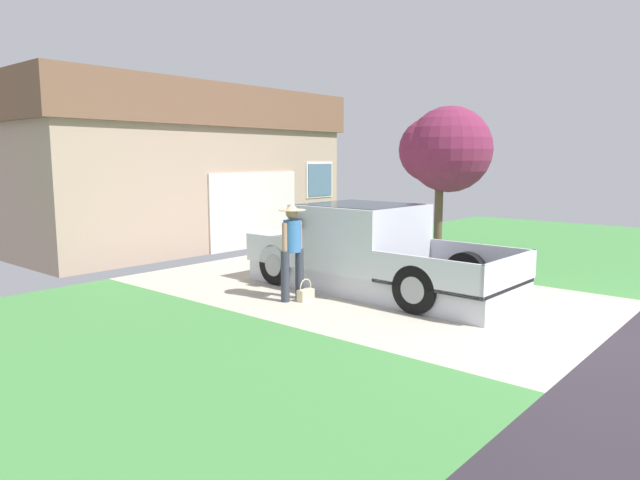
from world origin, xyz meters
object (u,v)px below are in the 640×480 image
handbag (306,294)px  front_yard_tree (445,148)px  pickup_truck (362,251)px  person_with_hat (292,245)px  wheeled_trash_bin (344,229)px  house_with_garage (157,166)px

handbag → front_yard_tree: bearing=8.4°
pickup_truck → person_with_hat: size_ratio=3.06×
front_yard_tree → wheeled_trash_bin: 3.48m
house_with_garage → wheeled_trash_bin: (2.01, -5.59, -1.63)m
handbag → pickup_truck: bearing=-6.3°
pickup_truck → wheeled_trash_bin: size_ratio=4.62×
handbag → wheeled_trash_bin: (4.69, 2.86, 0.49)m
front_yard_tree → wheeled_trash_bin: front_yard_tree is taller
pickup_truck → handbag: (-1.45, 0.16, -0.60)m
person_with_hat → wheeled_trash_bin: 5.49m
person_with_hat → wheeled_trash_bin: person_with_hat is taller
pickup_truck → wheeled_trash_bin: 4.43m
house_with_garage → front_yard_tree: size_ratio=2.48×
pickup_truck → person_with_hat: (-1.56, 0.38, 0.26)m
pickup_truck → front_yard_tree: size_ratio=1.36×
wheeled_trash_bin → pickup_truck: bearing=-137.0°
person_with_hat → house_with_garage: 8.78m
person_with_hat → handbag: (0.10, -0.22, -0.86)m
person_with_hat → handbag: bearing=-62.0°
pickup_truck → house_with_garage: 8.83m
house_with_garage → wheeled_trash_bin: house_with_garage is taller
wheeled_trash_bin → front_yard_tree: bearing=-43.1°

